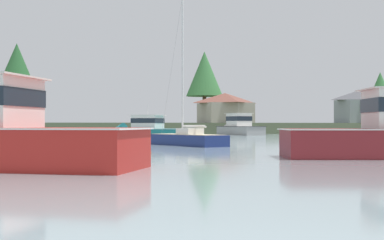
{
  "coord_description": "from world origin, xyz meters",
  "views": [
    {
      "loc": [
        -15.57,
        -6.42,
        1.47
      ],
      "look_at": [
        -5.82,
        25.7,
        1.75
      ],
      "focal_mm": 49.89,
      "sensor_mm": 36.0,
      "label": 1
    }
  ],
  "objects_px": {
    "dinghy_wood": "(378,134)",
    "mooring_buoy_white": "(378,138)",
    "mooring_buoy_orange": "(148,152)",
    "cruiser_teal": "(140,133)",
    "cruiser_grey": "(237,130)",
    "sailboat_navy": "(187,142)"
  },
  "relations": [
    {
      "from": "sailboat_navy",
      "to": "dinghy_wood",
      "type": "distance_m",
      "value": 48.6
    },
    {
      "from": "dinghy_wood",
      "to": "cruiser_grey",
      "type": "height_order",
      "value": "cruiser_grey"
    },
    {
      "from": "dinghy_wood",
      "to": "cruiser_teal",
      "type": "bearing_deg",
      "value": -164.94
    },
    {
      "from": "sailboat_navy",
      "to": "mooring_buoy_orange",
      "type": "height_order",
      "value": "sailboat_navy"
    },
    {
      "from": "cruiser_teal",
      "to": "cruiser_grey",
      "type": "xyz_separation_m",
      "value": [
        16.53,
        13.54,
        0.18
      ]
    },
    {
      "from": "cruiser_teal",
      "to": "mooring_buoy_white",
      "type": "relative_size",
      "value": 17.13
    },
    {
      "from": "cruiser_teal",
      "to": "mooring_buoy_orange",
      "type": "relative_size",
      "value": 23.2
    },
    {
      "from": "cruiser_grey",
      "to": "mooring_buoy_orange",
      "type": "distance_m",
      "value": 48.86
    },
    {
      "from": "cruiser_grey",
      "to": "mooring_buoy_white",
      "type": "xyz_separation_m",
      "value": [
        6.37,
        -23.02,
        -0.61
      ]
    },
    {
      "from": "mooring_buoy_white",
      "to": "mooring_buoy_orange",
      "type": "bearing_deg",
      "value": -144.24
    },
    {
      "from": "sailboat_navy",
      "to": "mooring_buoy_orange",
      "type": "xyz_separation_m",
      "value": [
        -4.85,
        -9.49,
        -0.16
      ]
    },
    {
      "from": "dinghy_wood",
      "to": "mooring_buoy_white",
      "type": "xyz_separation_m",
      "value": [
        -14.18,
        -19.46,
        -0.05
      ]
    },
    {
      "from": "dinghy_wood",
      "to": "mooring_buoy_orange",
      "type": "bearing_deg",
      "value": -136.87
    },
    {
      "from": "cruiser_grey",
      "to": "mooring_buoy_white",
      "type": "height_order",
      "value": "cruiser_grey"
    },
    {
      "from": "cruiser_teal",
      "to": "mooring_buoy_white",
      "type": "distance_m",
      "value": 24.79
    },
    {
      "from": "dinghy_wood",
      "to": "cruiser_grey",
      "type": "distance_m",
      "value": 20.86
    },
    {
      "from": "cruiser_teal",
      "to": "mooring_buoy_orange",
      "type": "distance_m",
      "value": 30.53
    },
    {
      "from": "dinghy_wood",
      "to": "cruiser_teal",
      "type": "distance_m",
      "value": 38.4
    },
    {
      "from": "sailboat_navy",
      "to": "cruiser_grey",
      "type": "xyz_separation_m",
      "value": [
        17.29,
        34.07,
        0.48
      ]
    },
    {
      "from": "sailboat_navy",
      "to": "cruiser_grey",
      "type": "height_order",
      "value": "sailboat_navy"
    },
    {
      "from": "sailboat_navy",
      "to": "cruiser_teal",
      "type": "xyz_separation_m",
      "value": [
        0.76,
        20.52,
        0.3
      ]
    },
    {
      "from": "sailboat_navy",
      "to": "mooring_buoy_white",
      "type": "relative_size",
      "value": 19.73
    }
  ]
}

